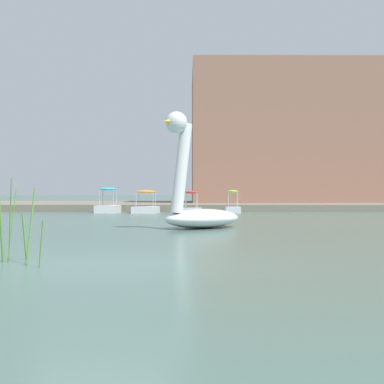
% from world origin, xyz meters
% --- Properties ---
extents(ground_plane, '(686.70, 686.70, 0.00)m').
position_xyz_m(ground_plane, '(0.00, 0.00, 0.00)').
color(ground_plane, '#47665B').
extents(shore_bank_far, '(150.76, 18.77, 0.46)m').
position_xyz_m(shore_bank_far, '(0.00, 36.33, 0.23)').
color(shore_bank_far, slate).
rests_on(shore_bank_far, ground_plane).
extents(swan_boat, '(3.54, 3.50, 4.02)m').
position_xyz_m(swan_boat, '(1.70, 9.96, 0.87)').
color(swan_boat, white).
rests_on(swan_boat, ground_plane).
extents(pedal_boat_lime, '(0.94, 1.79, 1.44)m').
position_xyz_m(pedal_boat_lime, '(3.91, 25.26, 0.40)').
color(pedal_boat_lime, white).
rests_on(pedal_boat_lime, ground_plane).
extents(pedal_boat_red, '(1.31, 1.89, 1.40)m').
position_xyz_m(pedal_boat_red, '(1.31, 25.13, 0.38)').
color(pedal_boat_red, white).
rests_on(pedal_boat_red, ground_plane).
extents(pedal_boat_orange, '(1.60, 2.39, 1.43)m').
position_xyz_m(pedal_boat_orange, '(-1.52, 24.92, 0.45)').
color(pedal_boat_orange, white).
rests_on(pedal_boat_orange, ground_plane).
extents(pedal_boat_cyan, '(1.41, 2.21, 1.60)m').
position_xyz_m(pedal_boat_cyan, '(-3.96, 25.29, 0.47)').
color(pedal_boat_cyan, white).
rests_on(pedal_boat_cyan, ground_plane).
extents(parked_van, '(5.05, 2.06, 1.94)m').
position_xyz_m(parked_van, '(14.61, 35.33, 1.51)').
color(parked_van, '#1E232D').
rests_on(parked_van, shore_bank_far).
extents(apartment_block, '(23.62, 12.74, 11.52)m').
position_xyz_m(apartment_block, '(12.96, 39.69, 6.22)').
color(apartment_block, '#996B56').
rests_on(apartment_block, shore_bank_far).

